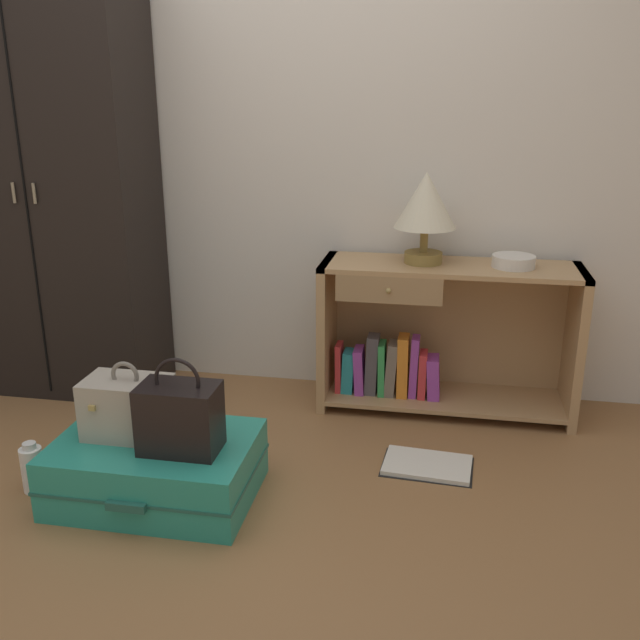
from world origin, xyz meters
The scene contains 11 objects.
ground_plane centered at (0.00, 0.00, 0.00)m, with size 9.00×9.00×0.00m, color olive.
back_wall centered at (0.00, 1.50, 1.30)m, with size 6.40×0.10×2.60m, color silver.
wardrobe centered at (-1.06, 1.20, 1.01)m, with size 0.92×0.47×2.02m.
bookshelf centered at (0.76, 1.26, 0.34)m, with size 1.16×0.38×0.70m.
table_lamp centered at (0.69, 1.25, 0.96)m, with size 0.27×0.27×0.40m.
bowl centered at (1.09, 1.25, 0.73)m, with size 0.19×0.19×0.05m, color silver.
suitcase_large centered at (-0.21, 0.28, 0.12)m, with size 0.73×0.52×0.23m.
train_case centered at (-0.32, 0.30, 0.34)m, with size 0.31×0.20×0.29m.
handbag centered at (-0.09, 0.23, 0.36)m, with size 0.28×0.17×0.35m.
bottle centered at (-0.69, 0.23, 0.09)m, with size 0.08×0.08×0.20m.
open_book_on_floor centered at (0.77, 0.67, 0.01)m, with size 0.37×0.26×0.02m.
Camera 1 is at (0.79, -1.86, 1.45)m, focal length 39.34 mm.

